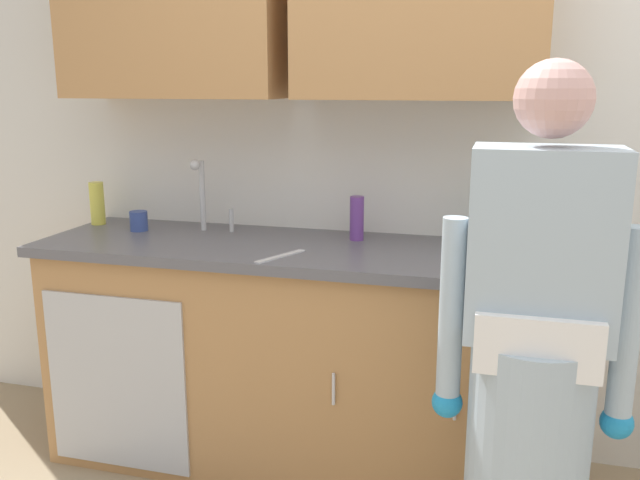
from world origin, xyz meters
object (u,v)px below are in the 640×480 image
Objects in this scene: bottle_water_short at (357,218)px; cup_by_sink at (139,221)px; sink at (198,241)px; person_at_sink at (531,402)px; bottle_cleaner_spray at (97,203)px; bottle_water_tall at (497,214)px; knife_on_counter at (280,256)px.

bottle_water_short is 2.11× the size of cup_by_sink.
sink is 2.80× the size of bottle_water_short.
cup_by_sink is at bearing 156.32° from person_at_sink.
person_at_sink is at bearing -22.79° from bottle_cleaner_spray.
bottle_cleaner_spray reaches higher than cup_by_sink.
person_at_sink is at bearing -49.41° from bottle_water_short.
person_at_sink reaches higher than sink.
bottle_water_tall reaches higher than cup_by_sink.
cup_by_sink is 0.78m from knife_on_counter.
person_at_sink is 8.50× the size of bottle_cleaner_spray.
bottle_cleaner_spray is (-0.55, 0.13, 0.11)m from sink.
bottle_water_tall is at bearing 3.97° from cup_by_sink.
bottle_water_short is at bearing 130.59° from person_at_sink.
person_at_sink is 1.01m from knife_on_counter.
bottle_cleaner_spray is 2.25× the size of cup_by_sink.
sink is at bearing -172.19° from bottle_water_tall.
bottle_water_short is (1.19, 0.00, -0.01)m from bottle_cleaner_spray.
cup_by_sink is (-1.61, 0.71, 0.29)m from person_at_sink.
sink is 2.62× the size of bottle_cleaner_spray.
bottle_cleaner_spray is 1.04m from knife_on_counter.
person_at_sink is 0.90m from bottle_water_tall.
person_at_sink is 2.05m from bottle_cleaner_spray.
person_at_sink reaches higher than knife_on_counter.
knife_on_counter is (0.43, -0.21, 0.02)m from sink.
person_at_sink is 6.75× the size of knife_on_counter.
cup_by_sink is at bearing -175.49° from bottle_water_short.
bottle_cleaner_spray is at bearing -180.00° from bottle_water_short.
sink is 0.66m from bottle_water_short.
bottle_water_short reaches higher than knife_on_counter.
cup_by_sink is (-0.30, 0.06, 0.06)m from sink.
sink is at bearing 89.35° from knife_on_counter.
bottle_water_tall is (1.18, 0.16, 0.14)m from sink.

